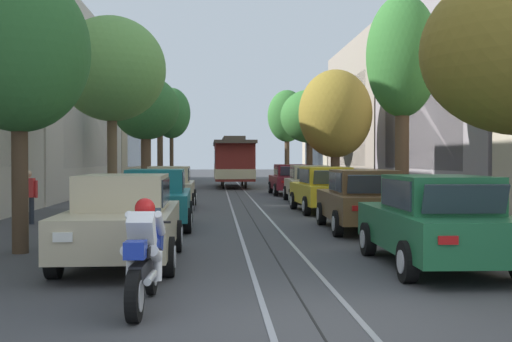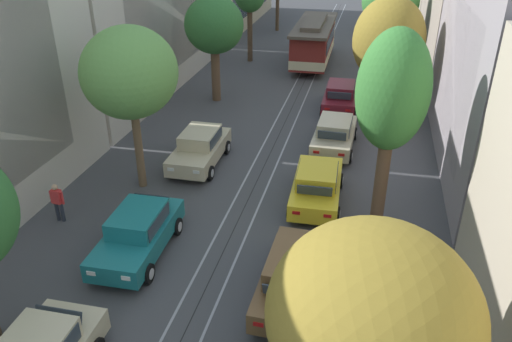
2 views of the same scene
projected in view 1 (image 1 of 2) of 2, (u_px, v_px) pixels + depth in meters
The scene contains 24 objects.
ground_plane at pixel (239, 197), 30.52m from camera, with size 160.00×160.00×0.00m, color #424244.
trolley_track_rails at pixel (237, 193), 34.40m from camera, with size 1.14×66.84×0.01m.
building_facade_left at pixel (40, 101), 31.99m from camera, with size 4.84×58.54×10.73m.
building_facade_right at pixel (422, 115), 34.62m from camera, with size 5.45×58.54×9.58m.
parked_car_beige_near_left at pixel (123, 219), 11.17m from camera, with size 2.04×4.38×1.58m.
parked_car_teal_second_left at pixel (156, 198), 16.96m from camera, with size 2.07×4.39×1.58m.
parked_car_beige_mid_left at pixel (169, 187), 23.78m from camera, with size 2.02×4.37×1.58m.
parked_car_green_near_right at pixel (437, 221), 10.74m from camera, with size 2.06×4.39×1.58m.
parked_car_brown_second_right at pixel (363, 200), 16.31m from camera, with size 2.07×4.39×1.58m.
parked_car_yellow_mid_right at pixel (325, 189), 21.93m from camera, with size 2.11×4.41×1.58m.
parked_car_beige_fourth_right at pixel (309, 184), 27.08m from camera, with size 2.08×4.39×1.58m.
parked_car_maroon_fifth_right at pixel (290, 179), 32.58m from camera, with size 2.04×4.38×1.58m.
street_tree_kerb_left_near at pixel (19, 52), 12.32m from camera, with size 2.76×2.75×5.61m.
street_tree_kerb_left_second at pixel (112, 70), 21.11m from camera, with size 3.63×3.98×6.66m.
street_tree_kerb_left_mid at pixel (146, 109), 31.97m from camera, with size 3.40×3.20×6.11m.
street_tree_kerb_left_fourth at pixel (160, 114), 40.82m from camera, with size 2.27×2.18×6.28m.
street_tree_kerb_left_far at pixel (171, 114), 51.63m from camera, with size 3.11×3.04×7.73m.
street_tree_kerb_right_second at pixel (402, 60), 20.67m from camera, with size 2.38×2.31×7.29m.
street_tree_kerb_right_mid at pixel (335, 114), 32.28m from camera, with size 3.79×3.76×6.47m.
street_tree_kerb_right_fourth at pixel (310, 117), 41.64m from camera, with size 3.88×3.71×6.47m.
street_tree_kerb_right_far at pixel (287, 117), 52.77m from camera, with size 3.28×2.68×7.67m.
cable_car_trolley at pixel (233, 162), 41.16m from camera, with size 2.66×9.15×3.28m.
motorcycle_with_rider at pixel (144, 256), 7.83m from camera, with size 0.56×1.99×1.37m.
pedestrian_on_left_pavement at pixel (28, 194), 17.87m from camera, with size 0.55×0.26×1.55m.
Camera 1 is at (-1.12, -6.95, 1.87)m, focal length 44.00 mm.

